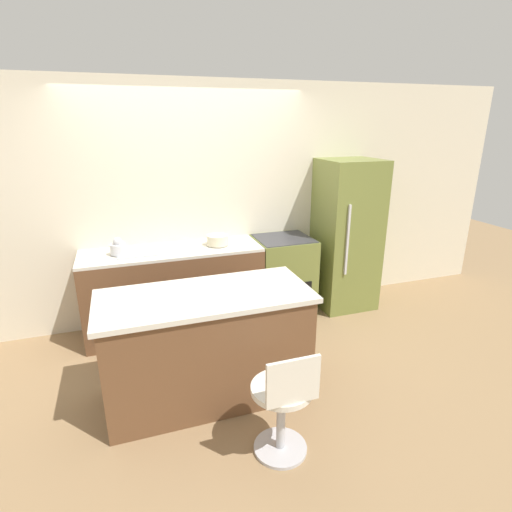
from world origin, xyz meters
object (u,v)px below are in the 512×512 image
at_px(refrigerator, 346,235).
at_px(kettle, 118,248).
at_px(stool_chair, 283,406).
at_px(oven_range, 283,276).
at_px(mixing_bowl, 218,240).

xyz_separation_m(refrigerator, kettle, (-2.57, 0.01, 0.11)).
distance_m(refrigerator, stool_chair, 2.60).
bearing_deg(oven_range, kettle, -179.73).
bearing_deg(mixing_bowl, kettle, -180.00).
height_order(kettle, mixing_bowl, kettle).
bearing_deg(stool_chair, mixing_bowl, 88.48).
height_order(stool_chair, mixing_bowl, mixing_bowl).
height_order(refrigerator, kettle, refrigerator).
bearing_deg(kettle, mixing_bowl, 0.00).
bearing_deg(mixing_bowl, stool_chair, -91.52).
relative_size(stool_chair, mixing_bowl, 3.66).
bearing_deg(stool_chair, refrigerator, 50.67).
distance_m(refrigerator, kettle, 2.58).
height_order(oven_range, stool_chair, oven_range).
xyz_separation_m(oven_range, mixing_bowl, (-0.77, -0.01, 0.52)).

